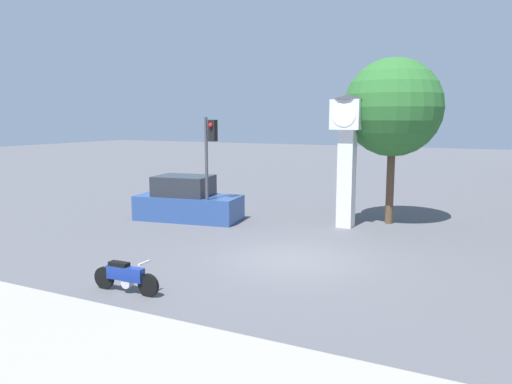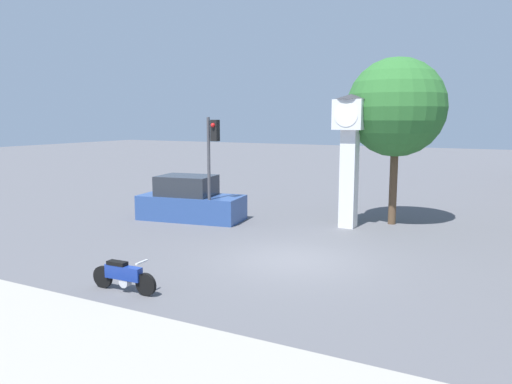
{
  "view_description": "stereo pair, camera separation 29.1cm",
  "coord_description": "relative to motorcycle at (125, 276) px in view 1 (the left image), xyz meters",
  "views": [
    {
      "loc": [
        5.41,
        -13.09,
        4.12
      ],
      "look_at": [
        -1.17,
        -0.04,
        1.94
      ],
      "focal_mm": 35.0,
      "sensor_mm": 36.0,
      "label": 1
    },
    {
      "loc": [
        5.67,
        -12.96,
        4.12
      ],
      "look_at": [
        -1.17,
        -0.04,
        1.94
      ],
      "focal_mm": 35.0,
      "sensor_mm": 36.0,
      "label": 2
    }
  ],
  "objects": [
    {
      "name": "clock_tower",
      "position": [
        2.55,
        9.4,
        2.91
      ],
      "size": [
        1.32,
        1.32,
        4.99
      ],
      "color": "white",
      "rests_on": "ground_plane"
    },
    {
      "name": "parked_car",
      "position": [
        -3.6,
        7.81,
        0.36
      ],
      "size": [
        4.43,
        2.42,
        1.8
      ],
      "rotation": [
        0.0,
        0.0,
        0.15
      ],
      "color": "#2D4C8C",
      "rests_on": "ground_plane"
    },
    {
      "name": "street_tree",
      "position": [
        3.9,
        10.78,
        4.11
      ],
      "size": [
        3.75,
        3.75,
        6.39
      ],
      "color": "brown",
      "rests_on": "ground_plane"
    },
    {
      "name": "motorcycle",
      "position": [
        0.0,
        0.0,
        0.0
      ],
      "size": [
        1.85,
        0.4,
        0.81
      ],
      "rotation": [
        0.0,
        0.0,
        0.04
      ],
      "color": "black",
      "rests_on": "ground_plane"
    },
    {
      "name": "ground_plane",
      "position": [
        2.49,
        4.31,
        -0.39
      ],
      "size": [
        120.0,
        120.0,
        0.0
      ],
      "primitive_type": "plane",
      "color": "#56565B"
    },
    {
      "name": "traffic_light",
      "position": [
        -2.14,
        7.23,
        2.46
      ],
      "size": [
        0.5,
        0.35,
        4.15
      ],
      "color": "#47474C",
      "rests_on": "ground_plane"
    }
  ]
}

